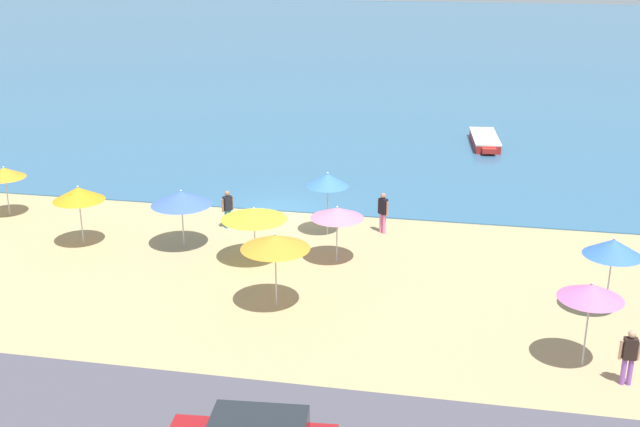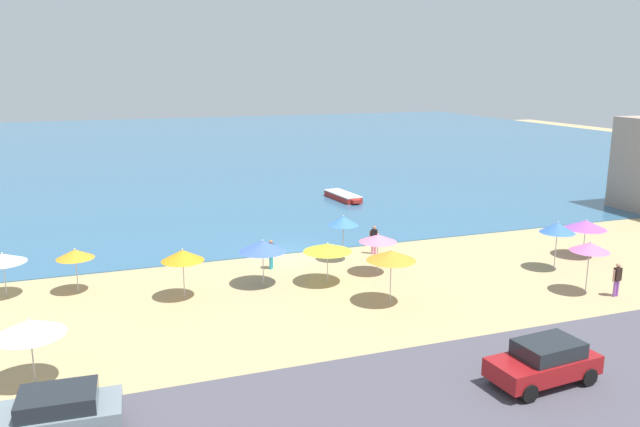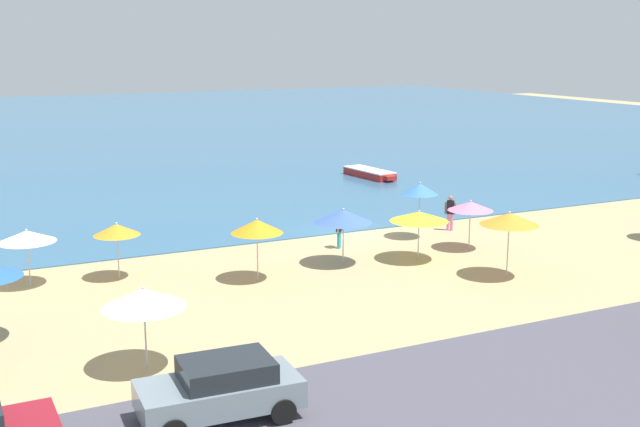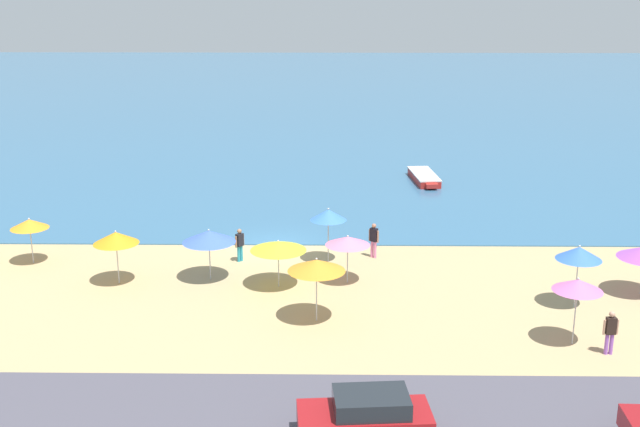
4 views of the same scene
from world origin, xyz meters
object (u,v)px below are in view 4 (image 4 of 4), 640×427
object	(u,v)px
beach_umbrella_8	(348,241)
bather_1	(610,330)
bather_0	(374,238)
parked_car_3	(366,416)
beach_umbrella_1	(316,265)
bather_2	(240,243)
beach_umbrella_3	(209,236)
beach_umbrella_4	(29,224)
beach_umbrella_7	(578,285)
beach_umbrella_11	(116,238)
skiff_nearshore	(424,177)
beach_umbrella_9	(328,215)
beach_umbrella_0	(278,246)
beach_umbrella_13	(579,253)

from	to	relation	value
beach_umbrella_8	bather_1	world-z (taller)	beach_umbrella_8
bather_1	bather_0	bearing A→B (deg)	127.65
beach_umbrella_8	parked_car_3	xyz separation A→B (m)	(0.30, -12.94, -1.11)
bather_1	beach_umbrella_1	bearing A→B (deg)	165.26
bather_0	bather_2	xyz separation A→B (m)	(-6.47, -0.64, -0.06)
beach_umbrella_3	beach_umbrella_4	xyz separation A→B (m)	(-8.84, 2.04, -0.08)
beach_umbrella_7	beach_umbrella_11	distance (m)	19.49
beach_umbrella_1	parked_car_3	xyz separation A→B (m)	(1.61, -8.72, -1.50)
beach_umbrella_3	skiff_nearshore	world-z (taller)	beach_umbrella_3
bather_1	skiff_nearshore	size ratio (longest dim) A/B	0.35
bather_1	skiff_nearshore	bearing A→B (deg)	98.60
beach_umbrella_8	beach_umbrella_9	bearing A→B (deg)	107.58
bather_0	beach_umbrella_0	bearing A→B (deg)	-138.29
beach_umbrella_4	beach_umbrella_7	bearing A→B (deg)	-20.11
beach_umbrella_7	bather_2	size ratio (longest dim) A/B	1.62
beach_umbrella_3	parked_car_3	world-z (taller)	beach_umbrella_3
parked_car_3	beach_umbrella_0	bearing A→B (deg)	105.14
beach_umbrella_13	bather_2	bearing A→B (deg)	159.61
beach_umbrella_0	skiff_nearshore	world-z (taller)	beach_umbrella_0
beach_umbrella_0	beach_umbrella_7	size ratio (longest dim) A/B	0.93
beach_umbrella_11	beach_umbrella_13	bearing A→B (deg)	-7.02
bather_1	parked_car_3	bearing A→B (deg)	-146.90
beach_umbrella_0	beach_umbrella_3	distance (m)	3.27
beach_umbrella_7	skiff_nearshore	world-z (taller)	beach_umbrella_7
beach_umbrella_1	bather_2	xyz separation A→B (m)	(-3.82, 6.96, -1.44)
beach_umbrella_0	parked_car_3	distance (m)	12.89
beach_umbrella_7	bather_0	bearing A→B (deg)	126.00
bather_0	bather_1	xyz separation A→B (m)	(8.03, -10.41, -0.04)
beach_umbrella_7	beach_umbrella_11	bearing A→B (deg)	162.18
beach_umbrella_11	bather_1	bearing A→B (deg)	-19.08
beach_umbrella_1	beach_umbrella_9	world-z (taller)	beach_umbrella_9
beach_umbrella_8	beach_umbrella_11	bearing A→B (deg)	-178.60
beach_umbrella_1	beach_umbrella_13	bearing A→B (deg)	8.28
beach_umbrella_1	beach_umbrella_11	xyz separation A→B (m)	(-8.94, 3.98, -0.21)
beach_umbrella_7	beach_umbrella_9	xyz separation A→B (m)	(-9.18, 8.97, -0.01)
beach_umbrella_13	beach_umbrella_1	bearing A→B (deg)	-171.72
bather_0	beach_umbrella_4	bearing A→B (deg)	-176.40
beach_umbrella_9	parked_car_3	world-z (taller)	beach_umbrella_9
skiff_nearshore	beach_umbrella_1	bearing A→B (deg)	-106.62
beach_umbrella_1	beach_umbrella_11	bearing A→B (deg)	156.03
bather_0	bather_2	size ratio (longest dim) A/B	1.06
beach_umbrella_7	bather_0	xyz separation A→B (m)	(-6.97, 9.59, -1.39)
beach_umbrella_4	beach_umbrella_8	world-z (taller)	beach_umbrella_4
beach_umbrella_0	beach_umbrella_8	distance (m)	3.10
bather_1	parked_car_3	size ratio (longest dim) A/B	0.42
beach_umbrella_11	bather_2	size ratio (longest dim) A/B	1.52
beach_umbrella_0	beach_umbrella_9	bearing A→B (deg)	56.58
beach_umbrella_7	beach_umbrella_3	bearing A→B (deg)	155.85
beach_umbrella_1	beach_umbrella_8	bearing A→B (deg)	72.82
parked_car_3	beach_umbrella_9	bearing A→B (deg)	94.29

